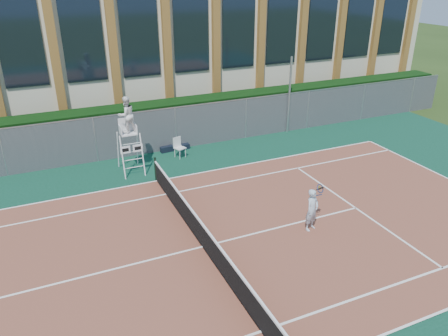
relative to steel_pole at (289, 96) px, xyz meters
name	(u,v)px	position (x,y,z in m)	size (l,w,h in m)	color
ground	(203,247)	(-8.62, -8.70, -2.13)	(120.00, 120.00, 0.00)	#233814
apron	(192,232)	(-8.62, -7.70, -2.13)	(36.00, 20.00, 0.01)	#0D3926
tennis_court	(203,247)	(-8.62, -8.70, -2.11)	(23.77, 10.97, 0.02)	brown
tennis_net	(202,234)	(-8.62, -8.70, -1.60)	(0.10, 11.30, 1.10)	black
fence	(137,134)	(-8.62, 0.10, -1.03)	(40.00, 0.06, 2.20)	#595E60
hedge	(131,127)	(-8.62, 1.30, -1.03)	(40.00, 1.40, 2.20)	black
building	(99,44)	(-8.62, 9.25, 2.01)	(45.00, 10.60, 8.22)	beige
steel_pole	(289,96)	(0.00, 0.00, 0.00)	(0.12, 0.12, 4.27)	#9EA0A5
umpire_chair	(127,117)	(-9.39, -1.65, 0.47)	(0.99, 1.53, 3.56)	white
plastic_chair	(179,145)	(-6.85, -0.97, -1.53)	(0.61, 0.61, 1.00)	silver
sports_bag_near	(167,149)	(-7.20, -0.10, -1.98)	(0.67, 0.27, 0.29)	black
sports_bag_far	(183,147)	(-6.33, -0.10, -1.99)	(0.65, 0.28, 0.26)	black
tennis_player	(312,210)	(-4.70, -9.24, -1.31)	(0.94, 0.70, 1.59)	silver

